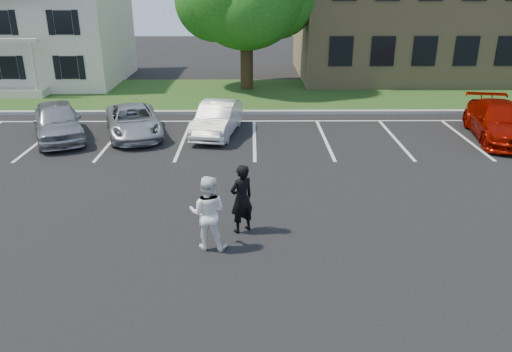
% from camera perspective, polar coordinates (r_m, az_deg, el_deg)
% --- Properties ---
extents(ground_plane, '(90.00, 90.00, 0.00)m').
position_cam_1_polar(ground_plane, '(12.39, 0.04, -7.10)').
color(ground_plane, black).
rests_on(ground_plane, ground).
extents(curb, '(40.00, 0.30, 0.15)m').
position_cam_1_polar(curb, '(23.60, -0.24, 7.30)').
color(curb, gray).
rests_on(curb, ground).
extents(grass_strip, '(44.00, 8.00, 0.08)m').
position_cam_1_polar(grass_strip, '(27.50, -0.29, 9.32)').
color(grass_strip, '#1A3E11').
rests_on(grass_strip, ground).
extents(stall_lines, '(34.00, 5.36, 0.01)m').
position_cam_1_polar(stall_lines, '(20.74, 3.68, 5.00)').
color(stall_lines, silver).
rests_on(stall_lines, ground).
extents(house, '(10.30, 9.22, 7.60)m').
position_cam_1_polar(house, '(33.48, -24.20, 16.32)').
color(house, '#BCB29D').
rests_on(house, ground).
extents(office_building, '(22.40, 10.40, 8.30)m').
position_cam_1_polar(office_building, '(35.79, 23.82, 17.15)').
color(office_building, '#9D8557').
rests_on(office_building, ground).
extents(man_black_suit, '(0.78, 0.72, 1.78)m').
position_cam_1_polar(man_black_suit, '(12.33, -1.65, -2.62)').
color(man_black_suit, black).
rests_on(man_black_suit, ground).
extents(man_white_shirt, '(0.97, 0.81, 1.82)m').
position_cam_1_polar(man_white_shirt, '(11.64, -5.53, -4.20)').
color(man_white_shirt, white).
rests_on(man_white_shirt, ground).
extents(car_silver_west, '(3.32, 4.61, 1.46)m').
position_cam_1_polar(car_silver_west, '(21.14, -21.75, 5.85)').
color(car_silver_west, '#9D9DA2').
rests_on(car_silver_west, ground).
extents(car_silver_minivan, '(3.19, 4.69, 1.19)m').
position_cam_1_polar(car_silver_minivan, '(20.74, -13.85, 6.10)').
color(car_silver_minivan, '#A7A9AE').
rests_on(car_silver_minivan, ground).
extents(car_white_sedan, '(2.01, 4.13, 1.31)m').
position_cam_1_polar(car_white_sedan, '(20.35, -4.43, 6.55)').
color(car_white_sedan, silver).
rests_on(car_white_sedan, ground).
extents(car_red_compact, '(2.74, 5.10, 1.41)m').
position_cam_1_polar(car_red_compact, '(21.90, 26.08, 5.61)').
color(car_red_compact, '#860A00').
rests_on(car_red_compact, ground).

